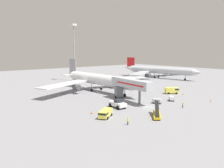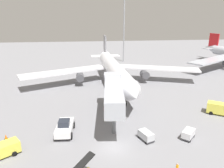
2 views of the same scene
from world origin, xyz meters
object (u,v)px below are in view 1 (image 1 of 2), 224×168
(airplane_at_gate, at_px, (97,79))
(ground_crew_worker_midground, at_px, (128,121))
(safety_cone_alpha, at_px, (92,112))
(airplane_background, at_px, (157,70))
(pushback_tug, at_px, (118,104))
(safety_cone_bravo, at_px, (211,101))
(baggage_cart_far_center, at_px, (172,98))
(service_van_rear_right, at_px, (105,113))
(apron_light_mast, at_px, (74,43))
(service_van_near_right, at_px, (172,90))
(belt_loader_truck, at_px, (157,114))
(baggage_cart_mid_center, at_px, (157,101))
(ground_crew_worker_foreground, at_px, (183,105))
(jet_bridge, at_px, (129,84))
(safety_cone_charlie, at_px, (183,94))

(airplane_at_gate, xyz_separation_m, ground_crew_worker_midground, (-20.00, -39.06, -3.85))
(safety_cone_alpha, height_order, airplane_background, airplane_background)
(pushback_tug, xyz_separation_m, safety_cone_alpha, (-9.16, -0.39, -0.80))
(airplane_at_gate, distance_m, safety_cone_bravo, 42.30)
(baggage_cart_far_center, distance_m, ground_crew_worker_midground, 29.13)
(service_van_rear_right, relative_size, apron_light_mast, 0.19)
(service_van_near_right, distance_m, apron_light_mast, 59.25)
(belt_loader_truck, height_order, service_van_near_right, belt_loader_truck)
(baggage_cart_mid_center, bearing_deg, pushback_tug, 163.62)
(belt_loader_truck, bearing_deg, ground_crew_worker_foreground, 5.34)
(ground_crew_worker_foreground, xyz_separation_m, safety_cone_alpha, (-23.36, 11.41, -0.50))
(baggage_cart_far_center, relative_size, ground_crew_worker_midground, 1.73)
(belt_loader_truck, xyz_separation_m, apron_light_mast, (19.31, 71.79, 19.32))
(baggage_cart_mid_center, bearing_deg, apron_light_mast, 82.61)
(apron_light_mast, bearing_deg, jet_bridge, -102.62)
(airplane_background, bearing_deg, belt_loader_truck, -140.40)
(apron_light_mast, bearing_deg, baggage_cart_mid_center, -97.39)
(jet_bridge, distance_m, ground_crew_worker_midground, 24.68)
(pushback_tug, relative_size, apron_light_mast, 0.19)
(service_van_rear_right, xyz_separation_m, ground_crew_worker_foreground, (22.76, -6.41, -0.20))
(ground_crew_worker_midground, bearing_deg, safety_cone_alpha, 93.96)
(baggage_cart_far_center, relative_size, safety_cone_alpha, 3.81)
(baggage_cart_far_center, xyz_separation_m, apron_light_mast, (1.34, 62.94, 19.29))
(jet_bridge, height_order, pushback_tug, jet_bridge)
(belt_loader_truck, relative_size, baggage_cart_mid_center, 2.19)
(baggage_cart_mid_center, bearing_deg, baggage_cart_far_center, -3.40)
(baggage_cart_mid_center, distance_m, baggage_cart_far_center, 6.79)
(apron_light_mast, bearing_deg, belt_loader_truck, -105.05)
(airplane_at_gate, relative_size, baggage_cart_mid_center, 17.85)
(safety_cone_alpha, bearing_deg, belt_loader_truck, -49.78)
(pushback_tug, xyz_separation_m, safety_cone_bravo, (28.16, -12.68, -0.88))
(service_van_near_right, bearing_deg, service_van_rear_right, -167.20)
(belt_loader_truck, distance_m, safety_cone_charlie, 32.81)
(ground_crew_worker_foreground, relative_size, apron_light_mast, 0.06)
(service_van_near_right, bearing_deg, belt_loader_truck, -150.13)
(pushback_tug, height_order, ground_crew_worker_midground, pushback_tug)
(jet_bridge, xyz_separation_m, service_van_near_right, (21.36, -1.01, -4.12))
(pushback_tug, distance_m, ground_crew_worker_foreground, 18.46)
(jet_bridge, xyz_separation_m, ground_crew_worker_midground, (-16.90, -17.40, -4.56))
(jet_bridge, height_order, safety_cone_charlie, jet_bridge)
(service_van_near_right, relative_size, apron_light_mast, 0.17)
(airplane_at_gate, distance_m, service_van_rear_right, 37.58)
(airplane_at_gate, relative_size, safety_cone_charlie, 73.10)
(service_van_near_right, bearing_deg, pushback_tug, -173.57)
(baggage_cart_far_center, xyz_separation_m, airplane_background, (45.79, 43.89, 3.72))
(pushback_tug, relative_size, service_van_rear_right, 1.04)
(airplane_at_gate, distance_m, safety_cone_alpha, 33.96)
(airplane_at_gate, bearing_deg, safety_cone_alpha, -128.31)
(baggage_cart_far_center, distance_m, safety_cone_bravo, 12.20)
(baggage_cart_mid_center, bearing_deg, ground_crew_worker_midground, -156.10)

